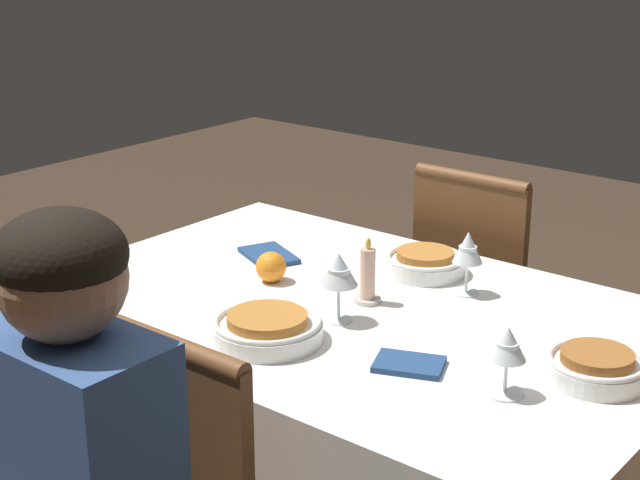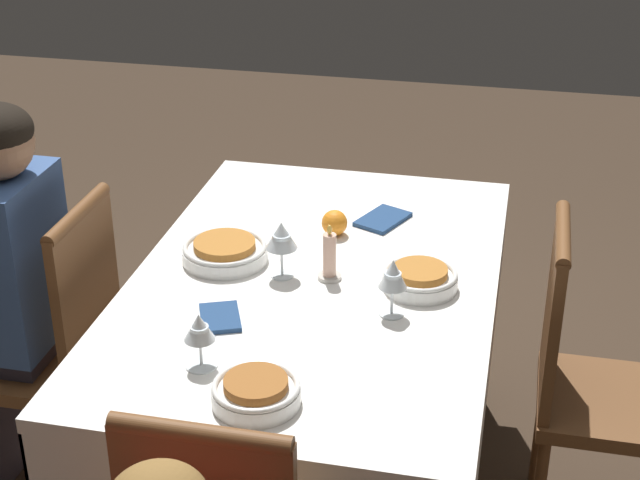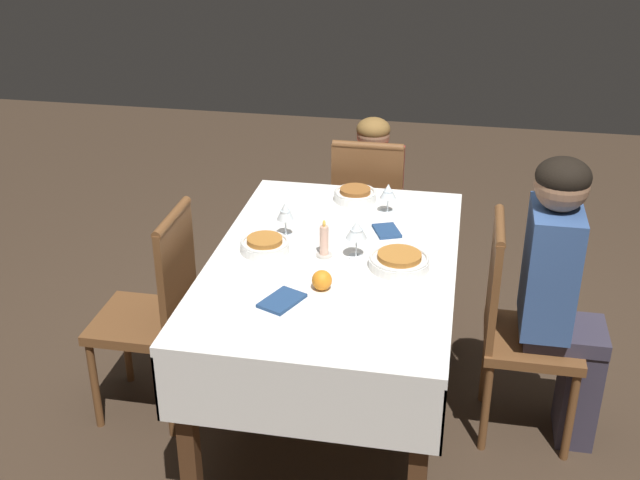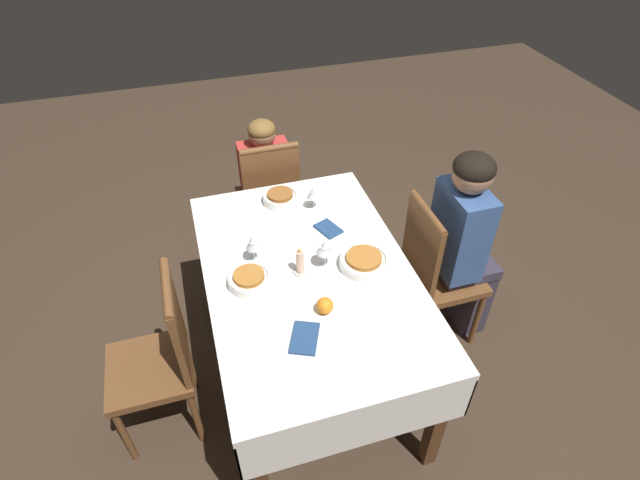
{
  "view_description": "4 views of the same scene",
  "coord_description": "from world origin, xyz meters",
  "px_view_note": "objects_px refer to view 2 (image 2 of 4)",
  "views": [
    {
      "loc": [
        -1.16,
        1.56,
        1.56
      ],
      "look_at": [
        0.03,
        0.09,
        0.91
      ],
      "focal_mm": 55.0,
      "sensor_mm": 36.0,
      "label": 1
    },
    {
      "loc": [
        -2.11,
        -0.48,
        1.94
      ],
      "look_at": [
        -0.03,
        -0.02,
        0.87
      ],
      "focal_mm": 55.0,
      "sensor_mm": 36.0,
      "label": 2
    },
    {
      "loc": [
        2.62,
        0.44,
        2.12
      ],
      "look_at": [
        -0.03,
        -0.06,
        0.79
      ],
      "focal_mm": 45.0,
      "sensor_mm": 36.0,
      "label": 3
    },
    {
      "loc": [
        1.54,
        -0.41,
        2.3
      ],
      "look_at": [
        -0.02,
        0.06,
        0.9
      ],
      "focal_mm": 28.0,
      "sensor_mm": 36.0,
      "label": 4
    }
  ],
  "objects_px": {
    "bowl_south": "(420,278)",
    "wine_glass_west": "(199,330)",
    "chair_south": "(586,376)",
    "wine_glass_north": "(281,237)",
    "bowl_north": "(225,251)",
    "dining_table": "(315,309)",
    "napkin_spare_side": "(383,219)",
    "bowl_west": "(257,391)",
    "orange_fruit": "(336,223)",
    "candle_centerpiece": "(329,259)",
    "chair_north": "(59,343)",
    "napkin_red_folded": "(220,318)",
    "wine_glass_south": "(393,276)",
    "person_adult_denim": "(2,284)"
  },
  "relations": [
    {
      "from": "person_adult_denim",
      "to": "bowl_north",
      "type": "height_order",
      "value": "person_adult_denim"
    },
    {
      "from": "chair_south",
      "to": "wine_glass_west",
      "type": "xyz_separation_m",
      "value": [
        -0.52,
        0.85,
        0.34
      ]
    },
    {
      "from": "wine_glass_north",
      "to": "bowl_north",
      "type": "bearing_deg",
      "value": 73.29
    },
    {
      "from": "bowl_south",
      "to": "chair_south",
      "type": "bearing_deg",
      "value": -79.89
    },
    {
      "from": "dining_table",
      "to": "bowl_west",
      "type": "relative_size",
      "value": 7.64
    },
    {
      "from": "dining_table",
      "to": "wine_glass_west",
      "type": "xyz_separation_m",
      "value": [
        -0.44,
        0.15,
        0.19
      ]
    },
    {
      "from": "chair_south",
      "to": "person_adult_denim",
      "type": "bearing_deg",
      "value": 95.41
    },
    {
      "from": "wine_glass_north",
      "to": "wine_glass_west",
      "type": "distance_m",
      "value": 0.43
    },
    {
      "from": "chair_north",
      "to": "napkin_red_folded",
      "type": "relative_size",
      "value": 5.94
    },
    {
      "from": "wine_glass_south",
      "to": "chair_south",
      "type": "bearing_deg",
      "value": -65.7
    },
    {
      "from": "chair_south",
      "to": "napkin_red_folded",
      "type": "xyz_separation_m",
      "value": [
        -0.33,
        0.87,
        0.25
      ]
    },
    {
      "from": "bowl_west",
      "to": "candle_centerpiece",
      "type": "xyz_separation_m",
      "value": [
        0.54,
        -0.04,
        0.03
      ]
    },
    {
      "from": "dining_table",
      "to": "person_adult_denim",
      "type": "relative_size",
      "value": 1.2
    },
    {
      "from": "chair_south",
      "to": "bowl_north",
      "type": "distance_m",
      "value": 0.98
    },
    {
      "from": "wine_glass_west",
      "to": "bowl_west",
      "type": "bearing_deg",
      "value": -123.65
    },
    {
      "from": "bowl_south",
      "to": "napkin_spare_side",
      "type": "bearing_deg",
      "value": 22.58
    },
    {
      "from": "candle_centerpiece",
      "to": "bowl_north",
      "type": "bearing_deg",
      "value": 82.5
    },
    {
      "from": "orange_fruit",
      "to": "chair_north",
      "type": "bearing_deg",
      "value": 114.25
    },
    {
      "from": "person_adult_denim",
      "to": "chair_south",
      "type": "bearing_deg",
      "value": 95.41
    },
    {
      "from": "orange_fruit",
      "to": "candle_centerpiece",
      "type": "bearing_deg",
      "value": -172.27
    },
    {
      "from": "chair_south",
      "to": "wine_glass_west",
      "type": "distance_m",
      "value": 1.05
    },
    {
      "from": "chair_north",
      "to": "napkin_red_folded",
      "type": "xyz_separation_m",
      "value": [
        -0.18,
        -0.53,
        0.25
      ]
    },
    {
      "from": "chair_south",
      "to": "orange_fruit",
      "type": "relative_size",
      "value": 12.79
    },
    {
      "from": "chair_north",
      "to": "wine_glass_north",
      "type": "bearing_deg",
      "value": 95.18
    },
    {
      "from": "wine_glass_west",
      "to": "chair_north",
      "type": "bearing_deg",
      "value": 55.71
    },
    {
      "from": "chair_north",
      "to": "chair_south",
      "type": "distance_m",
      "value": 1.4
    },
    {
      "from": "orange_fruit",
      "to": "napkin_spare_side",
      "type": "distance_m",
      "value": 0.16
    },
    {
      "from": "dining_table",
      "to": "wine_glass_south",
      "type": "bearing_deg",
      "value": -122.99
    },
    {
      "from": "dining_table",
      "to": "wine_glass_south",
      "type": "height_order",
      "value": "wine_glass_south"
    },
    {
      "from": "chair_south",
      "to": "candle_centerpiece",
      "type": "distance_m",
      "value": 0.73
    },
    {
      "from": "chair_south",
      "to": "bowl_west",
      "type": "xyz_separation_m",
      "value": [
        -0.62,
        0.69,
        0.28
      ]
    },
    {
      "from": "wine_glass_north",
      "to": "bowl_south",
      "type": "distance_m",
      "value": 0.36
    },
    {
      "from": "orange_fruit",
      "to": "bowl_north",
      "type": "bearing_deg",
      "value": 129.92
    },
    {
      "from": "bowl_south",
      "to": "wine_glass_west",
      "type": "bearing_deg",
      "value": 136.55
    },
    {
      "from": "wine_glass_north",
      "to": "person_adult_denim",
      "type": "bearing_deg",
      "value": 94.2
    },
    {
      "from": "dining_table",
      "to": "bowl_south",
      "type": "bearing_deg",
      "value": -90.14
    },
    {
      "from": "bowl_west",
      "to": "napkin_spare_side",
      "type": "xyz_separation_m",
      "value": [
        0.9,
        -0.11,
        -0.02
      ]
    },
    {
      "from": "chair_north",
      "to": "wine_glass_south",
      "type": "relative_size",
      "value": 6.24
    },
    {
      "from": "bowl_north",
      "to": "bowl_south",
      "type": "bearing_deg",
      "value": -94.12
    },
    {
      "from": "person_adult_denim",
      "to": "wine_glass_north",
      "type": "relative_size",
      "value": 7.75
    },
    {
      "from": "bowl_west",
      "to": "candle_centerpiece",
      "type": "height_order",
      "value": "candle_centerpiece"
    },
    {
      "from": "chair_south",
      "to": "bowl_west",
      "type": "bearing_deg",
      "value": 131.73
    },
    {
      "from": "wine_glass_north",
      "to": "wine_glass_south",
      "type": "relative_size",
      "value": 1.03
    },
    {
      "from": "bowl_west",
      "to": "chair_north",
      "type": "bearing_deg",
      "value": 55.85
    },
    {
      "from": "chair_south",
      "to": "person_adult_denim",
      "type": "height_order",
      "value": "person_adult_denim"
    },
    {
      "from": "napkin_spare_side",
      "to": "orange_fruit",
      "type": "bearing_deg",
      "value": 134.88
    },
    {
      "from": "bowl_south",
      "to": "napkin_red_folded",
      "type": "relative_size",
      "value": 1.22
    },
    {
      "from": "wine_glass_west",
      "to": "candle_centerpiece",
      "type": "relative_size",
      "value": 0.87
    },
    {
      "from": "chair_south",
      "to": "napkin_spare_side",
      "type": "relative_size",
      "value": 4.95
    },
    {
      "from": "bowl_west",
      "to": "chair_south",
      "type": "bearing_deg",
      "value": -48.27
    }
  ]
}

